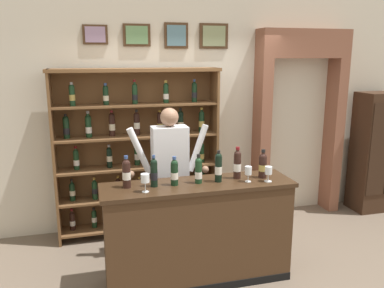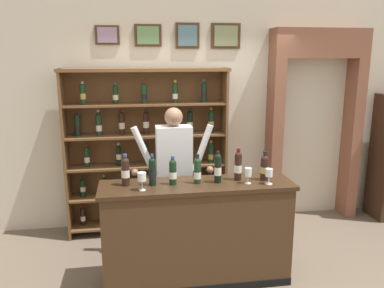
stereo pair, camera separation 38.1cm
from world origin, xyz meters
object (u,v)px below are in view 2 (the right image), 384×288
(wine_shelf, at_px, (147,148))
(tasting_counter, at_px, (197,233))
(shopkeeper, at_px, (174,167))
(tasting_bottle_riserva, at_px, (173,171))
(tasting_bottle_bianco, at_px, (265,167))
(wine_glass_right, at_px, (248,173))
(wine_glass_center, at_px, (142,177))
(tasting_bottle_chianti, at_px, (152,171))
(tasting_bottle_grappa, at_px, (125,171))
(tasting_bottle_rosso, at_px, (218,168))
(tasting_bottle_super_tuscan, at_px, (197,170))
(wine_glass_spare, at_px, (269,173))
(tasting_bottle_vin_santo, at_px, (238,165))

(wine_shelf, bearing_deg, tasting_counter, -71.98)
(shopkeeper, bearing_deg, tasting_bottle_riserva, -97.43)
(tasting_bottle_riserva, distance_m, tasting_bottle_bianco, 0.91)
(wine_glass_right, bearing_deg, tasting_counter, 171.03)
(wine_shelf, bearing_deg, wine_glass_center, -94.40)
(tasting_bottle_chianti, xyz_separation_m, tasting_bottle_bianco, (1.11, -0.01, -0.00))
(tasting_bottle_grappa, relative_size, wine_glass_right, 1.97)
(wine_shelf, xyz_separation_m, tasting_bottle_bianco, (1.10, -1.28, 0.06))
(tasting_bottle_rosso, distance_m, tasting_bottle_bianco, 0.48)
(wine_glass_right, bearing_deg, tasting_bottle_super_tuscan, 169.72)
(wine_shelf, bearing_deg, tasting_bottle_bianco, -49.32)
(tasting_bottle_chianti, height_order, wine_glass_right, tasting_bottle_chianti)
(shopkeeper, bearing_deg, tasting_bottle_rosso, -58.18)
(tasting_bottle_chianti, relative_size, tasting_bottle_riserva, 1.09)
(tasting_bottle_bianco, distance_m, wine_glass_right, 0.22)
(tasting_counter, xyz_separation_m, tasting_bottle_rosso, (0.21, 0.00, 0.67))
(tasting_bottle_chianti, bearing_deg, shopkeeper, 64.63)
(wine_shelf, height_order, shopkeeper, wine_shelf)
(shopkeeper, height_order, wine_glass_spare, shopkeeper)
(tasting_bottle_bianco, relative_size, wine_glass_spare, 1.91)
(tasting_counter, bearing_deg, wine_shelf, 108.02)
(tasting_counter, distance_m, shopkeeper, 0.81)
(tasting_counter, relative_size, tasting_bottle_riserva, 6.68)
(tasting_bottle_super_tuscan, distance_m, tasting_bottle_vin_santo, 0.42)
(shopkeeper, bearing_deg, wine_glass_right, -45.93)
(tasting_bottle_chianti, height_order, tasting_bottle_super_tuscan, tasting_bottle_chianti)
(shopkeeper, distance_m, tasting_bottle_vin_santo, 0.80)
(tasting_bottle_chianti, xyz_separation_m, tasting_bottle_riserva, (0.19, -0.01, -0.01))
(tasting_bottle_super_tuscan, height_order, tasting_bottle_vin_santo, tasting_bottle_vin_santo)
(wine_shelf, relative_size, tasting_bottle_rosso, 6.65)
(tasting_bottle_rosso, relative_size, tasting_bottle_vin_santo, 0.97)
(wine_shelf, xyz_separation_m, shopkeeper, (0.26, -0.71, -0.06))
(wine_shelf, bearing_deg, shopkeeper, -69.48)
(shopkeeper, bearing_deg, wine_glass_center, -117.95)
(tasting_bottle_riserva, height_order, wine_glass_center, tasting_bottle_riserva)
(tasting_bottle_vin_santo, bearing_deg, wine_glass_right, -63.00)
(wine_shelf, distance_m, tasting_counter, 1.48)
(tasting_counter, xyz_separation_m, wine_glass_right, (0.49, -0.08, 0.63))
(tasting_bottle_bianco, height_order, wine_glass_center, tasting_bottle_bianco)
(tasting_bottle_vin_santo, bearing_deg, tasting_bottle_riserva, -176.24)
(wine_shelf, height_order, wine_glass_spare, wine_shelf)
(shopkeeper, xyz_separation_m, tasting_bottle_bianco, (0.84, -0.58, 0.13))
(tasting_bottle_vin_santo, distance_m, tasting_bottle_bianco, 0.26)
(tasting_bottle_grappa, distance_m, tasting_bottle_rosso, 0.89)
(tasting_bottle_riserva, xyz_separation_m, tasting_bottle_bianco, (0.91, 0.00, 0.00))
(tasting_bottle_grappa, distance_m, tasting_bottle_chianti, 0.25)
(wine_glass_center, bearing_deg, tasting_bottle_super_tuscan, 13.15)
(tasting_bottle_super_tuscan, bearing_deg, tasting_bottle_riserva, -179.62)
(tasting_bottle_grappa, xyz_separation_m, tasting_bottle_riserva, (0.45, -0.04, -0.01))
(tasting_bottle_riserva, bearing_deg, tasting_bottle_rosso, -0.59)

